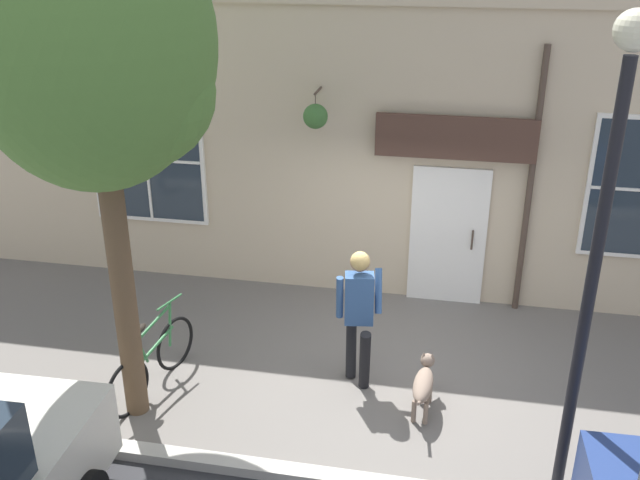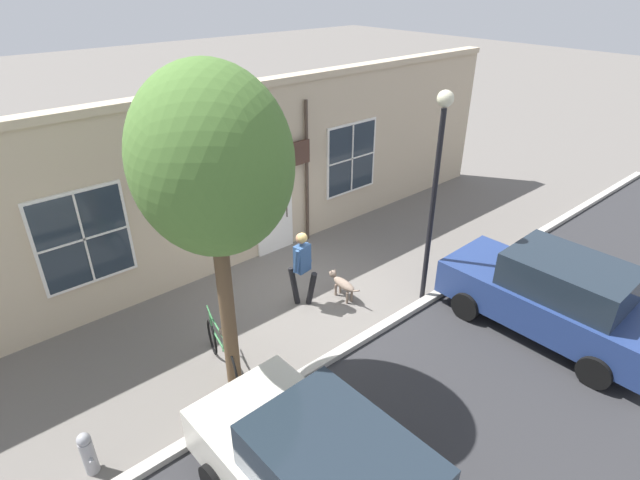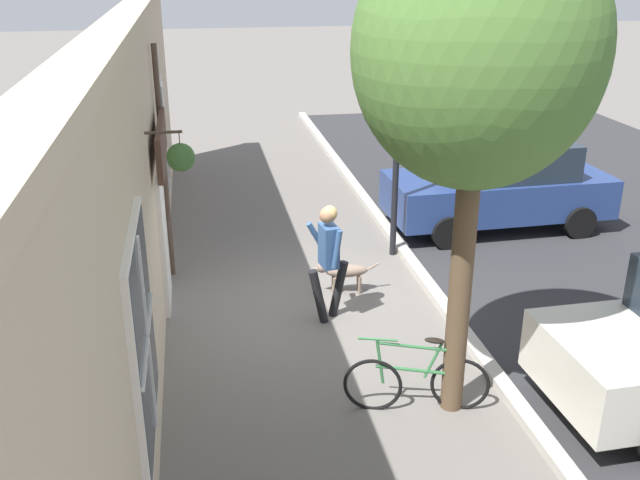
{
  "view_description": "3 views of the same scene",
  "coord_description": "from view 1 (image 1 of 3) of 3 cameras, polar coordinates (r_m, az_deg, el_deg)",
  "views": [
    {
      "loc": [
        7.56,
        0.69,
        5.2
      ],
      "look_at": [
        -0.57,
        -0.89,
        1.55
      ],
      "focal_mm": 40.0,
      "sensor_mm": 36.0,
      "label": 1
    },
    {
      "loc": [
        7.42,
        -5.96,
        6.62
      ],
      "look_at": [
        -0.67,
        0.98,
        0.82
      ],
      "focal_mm": 28.0,
      "sensor_mm": 36.0,
      "label": 2
    },
    {
      "loc": [
        -1.6,
        -9.57,
        5.09
      ],
      "look_at": [
        -0.01,
        -0.68,
        1.45
      ],
      "focal_mm": 40.0,
      "sensor_mm": 36.0,
      "label": 3
    }
  ],
  "objects": [
    {
      "name": "leaning_bicycle",
      "position": [
        8.97,
        -13.25,
        -9.43
      ],
      "size": [
        1.71,
        0.42,
        1.0
      ],
      "color": "black",
      "rests_on": "ground_plane"
    },
    {
      "name": "street_lamp",
      "position": [
        6.26,
        21.75,
        2.08
      ],
      "size": [
        0.32,
        0.32,
        4.66
      ],
      "color": "black",
      "rests_on": "ground_plane"
    },
    {
      "name": "street_tree_by_curb",
      "position": [
        7.24,
        -17.2,
        14.08
      ],
      "size": [
        2.58,
        2.33,
        5.62
      ],
      "color": "brown",
      "rests_on": "ground_plane"
    },
    {
      "name": "dog_on_leash",
      "position": [
        8.48,
        8.3,
        -11.22
      ],
      "size": [
        1.09,
        0.27,
        0.57
      ],
      "color": "#7F6B5B",
      "rests_on": "ground_plane"
    },
    {
      "name": "pedestrian_walking",
      "position": [
        8.49,
        3.14,
        -5.2
      ],
      "size": [
        0.66,
        0.55,
        1.79
      ],
      "color": "black",
      "rests_on": "ground_plane"
    },
    {
      "name": "ground_plane",
      "position": [
        9.2,
        4.83,
        -10.7
      ],
      "size": [
        90.0,
        90.0,
        0.0
      ],
      "primitive_type": "plane",
      "color": "#66605B"
    },
    {
      "name": "storefront_facade",
      "position": [
        10.36,
        6.76,
        6.91
      ],
      "size": [
        0.95,
        18.0,
        4.41
      ],
      "color": "#C6B293",
      "rests_on": "ground_plane"
    }
  ]
}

